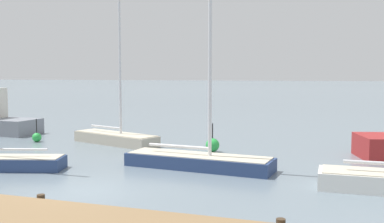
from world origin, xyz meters
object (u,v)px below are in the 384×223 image
at_px(sailboat_0, 199,158).
at_px(channel_buoy_0, 37,137).
at_px(sailboat_2, 116,136).
at_px(sailboat_3, 6,160).
at_px(channel_buoy_1, 212,145).

distance_m(sailboat_0, channel_buoy_0, 12.55).
distance_m(sailboat_2, sailboat_3, 7.97).
xyz_separation_m(sailboat_2, channel_buoy_1, (6.24, -0.80, -0.14)).
distance_m(sailboat_3, channel_buoy_1, 10.24).
relative_size(sailboat_3, channel_buoy_1, 6.03).
bearing_deg(sailboat_3, channel_buoy_1, -153.05).
bearing_deg(sailboat_0, channel_buoy_0, 165.62).
xyz_separation_m(sailboat_0, sailboat_2, (-6.79, 5.02, 0.06)).
xyz_separation_m(sailboat_0, sailboat_3, (-7.93, -2.87, -0.02)).
xyz_separation_m(sailboat_2, channel_buoy_0, (-5.02, -0.79, -0.22)).
relative_size(sailboat_0, sailboat_3, 1.01).
relative_size(channel_buoy_0, channel_buoy_1, 0.92).
bearing_deg(channel_buoy_0, sailboat_3, -61.39).
xyz_separation_m(channel_buoy_0, channel_buoy_1, (11.26, -0.02, 0.08)).
bearing_deg(sailboat_3, sailboat_2, -115.14).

